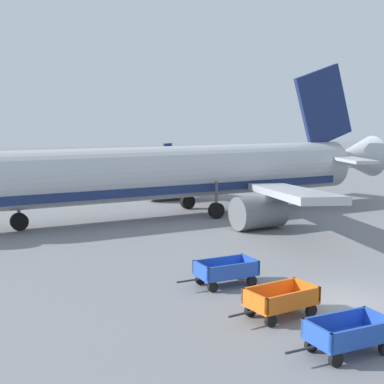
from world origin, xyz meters
TOP-DOWN VIEW (x-y plane):
  - ground_plane at (0.00, 0.00)m, footprint 220.00×220.00m
  - grass_strip at (0.00, 58.50)m, footprint 220.00×28.00m
  - airplane at (0.95, 19.78)m, footprint 37.67×30.29m
  - baggage_cart_second_in_row at (-2.93, -3.82)m, footprint 3.59×1.54m
  - baggage_cart_third_in_row at (-3.20, -0.40)m, footprint 3.62×1.80m
  - baggage_cart_fourth_in_row at (-3.44, 3.64)m, footprint 3.59×1.58m

SIDE VIEW (x-z plane):
  - ground_plane at x=0.00m, z-range 0.00..0.00m
  - grass_strip at x=0.00m, z-range 0.00..0.06m
  - baggage_cart_second_in_row at x=-2.93m, z-range 0.07..1.14m
  - baggage_cart_third_in_row at x=-3.20m, z-range 0.07..1.14m
  - baggage_cart_fourth_in_row at x=-3.44m, z-range 0.07..1.14m
  - airplane at x=0.95m, z-range -2.62..8.72m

